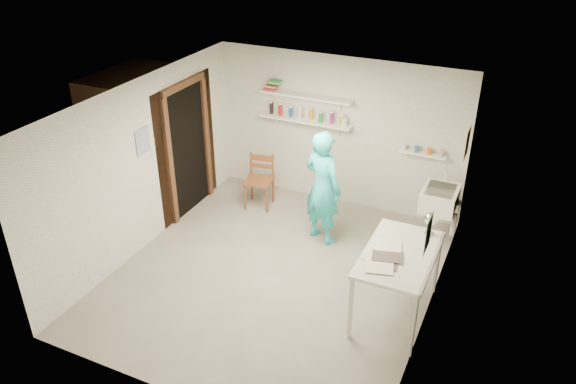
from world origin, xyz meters
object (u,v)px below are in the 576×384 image
at_px(wall_clock, 324,163).
at_px(desk_lamp, 431,219).
at_px(belfast_sink, 440,199).
at_px(man, 323,187).
at_px(work_table, 396,284).
at_px(wooden_chair, 259,181).

distance_m(wall_clock, desk_lamp, 1.90).
relative_size(belfast_sink, man, 0.35).
bearing_deg(wall_clock, man, -47.90).
bearing_deg(desk_lamp, work_table, -112.42).
xyz_separation_m(man, desk_lamp, (1.62, -0.64, 0.25)).
bearing_deg(belfast_sink, work_table, -93.49).
bearing_deg(wall_clock, wooden_chair, -172.20).
distance_m(belfast_sink, work_table, 1.83).
height_order(belfast_sink, man, man).
height_order(man, desk_lamp, man).
bearing_deg(desk_lamp, belfast_sink, 94.81).
height_order(wall_clock, work_table, wall_clock).
bearing_deg(work_table, wooden_chair, 148.33).
bearing_deg(work_table, wall_clock, 137.32).
xyz_separation_m(work_table, desk_lamp, (0.22, 0.53, 0.66)).
height_order(man, wall_clock, man).
xyz_separation_m(man, work_table, (1.41, -1.16, -0.41)).
xyz_separation_m(wall_clock, desk_lamp, (1.70, -0.84, -0.03)).
xyz_separation_m(wall_clock, work_table, (1.49, -1.37, -0.69)).
distance_m(man, wooden_chair, 1.41).
relative_size(man, wooden_chair, 1.87).
bearing_deg(wall_clock, belfast_sink, 36.27).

